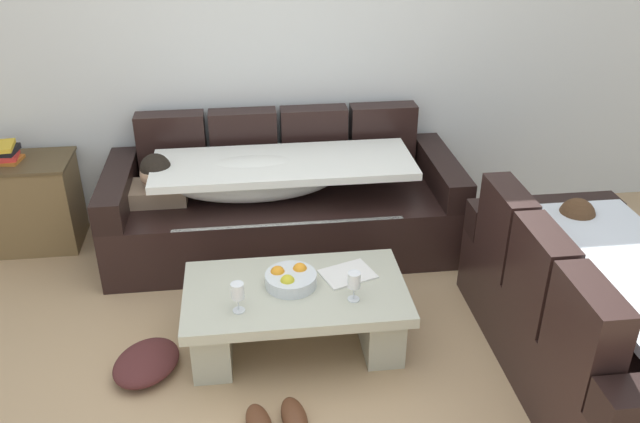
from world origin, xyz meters
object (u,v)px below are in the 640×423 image
object	(u,v)px
book_stack_on_cabinet	(6,152)
crumpled_garment	(146,363)
open_magazine	(348,274)
side_cabinet	(24,203)
wine_glass_near_right	(354,281)
couch_near_window	(597,320)
couch_along_wall	(278,203)
pair_of_shoes	(277,421)
coffee_table	(296,310)
fruit_bowl	(290,279)
wine_glass_near_left	(238,292)

from	to	relation	value
book_stack_on_cabinet	crumpled_garment	size ratio (longest dim) A/B	0.55
open_magazine	side_cabinet	xyz separation A→B (m)	(-2.06, 1.23, -0.06)
wine_glass_near_right	side_cabinet	world-z (taller)	side_cabinet
wine_glass_near_right	crumpled_garment	bearing A→B (deg)	179.46
couch_near_window	side_cabinet	world-z (taller)	couch_near_window
side_cabinet	crumpled_garment	bearing A→B (deg)	-56.85
couch_along_wall	pair_of_shoes	distance (m)	1.74
book_stack_on_cabinet	side_cabinet	bearing A→B (deg)	-2.94
coffee_table	side_cabinet	world-z (taller)	side_cabinet
couch_near_window	open_magazine	xyz separation A→B (m)	(-1.22, 0.49, 0.05)
couch_near_window	side_cabinet	distance (m)	3.71
couch_along_wall	coffee_table	size ratio (longest dim) A/B	1.97
couch_along_wall	pair_of_shoes	xyz separation A→B (m)	(-0.13, -1.71, -0.29)
couch_along_wall	fruit_bowl	distance (m)	1.07
pair_of_shoes	couch_along_wall	bearing A→B (deg)	85.67
fruit_bowl	couch_along_wall	bearing A→B (deg)	89.79
wine_glass_near_right	book_stack_on_cabinet	xyz separation A→B (m)	(-2.10, 1.47, 0.21)
coffee_table	pair_of_shoes	distance (m)	0.65
book_stack_on_cabinet	crumpled_garment	xyz separation A→B (m)	(0.99, -1.46, -0.64)
wine_glass_near_left	crumpled_garment	size ratio (longest dim) A/B	0.42
couch_along_wall	side_cabinet	size ratio (longest dim) A/B	3.28
side_cabinet	coffee_table	bearing A→B (deg)	-37.10
wine_glass_near_right	pair_of_shoes	size ratio (longest dim) A/B	0.50
wine_glass_near_right	pair_of_shoes	xyz separation A→B (m)	(-0.44, -0.47, -0.45)
wine_glass_near_right	side_cabinet	bearing A→B (deg)	144.48
couch_near_window	fruit_bowl	world-z (taller)	couch_near_window
wine_glass_near_left	crumpled_garment	xyz separation A→B (m)	(-0.51, 0.04, -0.44)
fruit_bowl	side_cabinet	size ratio (longest dim) A/B	0.39
pair_of_shoes	crumpled_garment	xyz separation A→B (m)	(-0.66, 0.48, 0.01)
wine_glass_near_right	book_stack_on_cabinet	distance (m)	2.57
wine_glass_near_left	pair_of_shoes	distance (m)	0.65
crumpled_garment	book_stack_on_cabinet	bearing A→B (deg)	124.20
coffee_table	book_stack_on_cabinet	distance (m)	2.29
wine_glass_near_left	side_cabinet	world-z (taller)	side_cabinet
book_stack_on_cabinet	wine_glass_near_right	bearing A→B (deg)	-35.04
pair_of_shoes	crumpled_garment	world-z (taller)	crumpled_garment
wine_glass_near_left	open_magazine	bearing A→B (deg)	23.18
wine_glass_near_right	open_magazine	distance (m)	0.26
couch_near_window	wine_glass_near_left	xyz separation A→B (m)	(-1.82, 0.24, 0.16)
couch_near_window	couch_along_wall	bearing A→B (deg)	45.62
pair_of_shoes	crumpled_garment	distance (m)	0.82
couch_near_window	coffee_table	size ratio (longest dim) A/B	1.44
open_magazine	crumpled_garment	bearing A→B (deg)	172.16
couch_along_wall	side_cabinet	distance (m)	1.76
coffee_table	wine_glass_near_left	size ratio (longest dim) A/B	7.23
couch_near_window	fruit_bowl	xyz separation A→B (m)	(-1.54, 0.44, 0.09)
fruit_bowl	open_magazine	bearing A→B (deg)	10.35
side_cabinet	wine_glass_near_left	bearing A→B (deg)	-45.67
side_cabinet	crumpled_garment	size ratio (longest dim) A/B	1.80
couch_near_window	side_cabinet	bearing A→B (deg)	62.20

